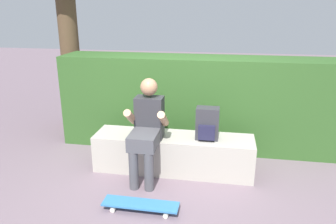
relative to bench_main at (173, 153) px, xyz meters
name	(u,v)px	position (x,y,z in m)	size (l,w,h in m)	color
ground_plane	(168,186)	(0.00, -0.42, -0.24)	(24.00, 24.00, 0.00)	slate
bench_main	(173,153)	(0.00, 0.00, 0.00)	(2.02, 0.50, 0.47)	#AEA89B
person_skater	(147,126)	(-0.29, -0.22, 0.43)	(0.49, 0.62, 1.22)	#333338
skateboard_near_person	(141,204)	(-0.19, -0.95, -0.16)	(0.80, 0.21, 0.09)	teal
backpack_on_bench	(207,124)	(0.42, -0.01, 0.43)	(0.28, 0.23, 0.40)	#333338
hedge_row	(198,102)	(0.23, 0.88, 0.44)	(4.05, 0.67, 1.35)	#305824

